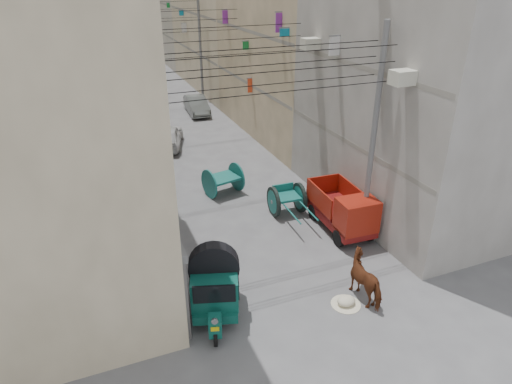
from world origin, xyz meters
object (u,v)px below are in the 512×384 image
second_cart (223,179)px  distant_car_white (168,136)px  horse (368,279)px  auto_rickshaw (215,283)px  tonga_cart (287,199)px  distant_car_green (121,67)px  distant_car_grey (197,105)px  mini_truck (346,214)px  feed_sack (346,301)px

second_cart → distant_car_white: second_cart is taller
second_cart → horse: 8.95m
auto_rickshaw → tonga_cart: (4.68, 4.83, -0.41)m
horse → distant_car_green: horse is taller
horse → distant_car_green: size_ratio=0.40×
second_cart → distant_car_grey: 13.24m
distant_car_white → distant_car_green: 22.08m
distant_car_white → second_cart: bearing=115.7°
distant_car_green → mini_truck: bearing=98.5°
mini_truck → tonga_cart: bearing=122.9°
tonga_cart → distant_car_green: (-2.86, 31.95, -0.06)m
second_cart → distant_car_grey: (2.33, 13.03, -0.11)m
distant_car_white → distant_car_grey: size_ratio=1.02×
horse → distant_car_white: 16.09m
auto_rickshaw → distant_car_white: auto_rickshaw is taller
distant_car_grey → auto_rickshaw: bearing=-100.4°
mini_truck → feed_sack: bearing=-118.4°
mini_truck → horse: size_ratio=1.97×
distant_car_green → distant_car_white: bearing=91.2°
tonga_cart → distant_car_grey: bearing=90.7°
distant_car_green → distant_car_grey: bearing=102.9°
mini_truck → second_cart: mini_truck is taller
feed_sack → distant_car_white: size_ratio=0.15×
tonga_cart → mini_truck: (1.38, -2.38, 0.22)m
tonga_cart → horse: 5.96m
second_cart → horse: bearing=-90.7°
mini_truck → distant_car_green: size_ratio=0.79×
horse → distant_car_grey: size_ratio=0.46×
second_cart → feed_sack: (1.08, -8.83, -0.58)m
feed_sack → tonga_cart: bearing=82.2°
tonga_cart → distant_car_grey: 15.83m
mini_truck → distant_car_grey: bearing=95.8°
horse → distant_car_white: bearing=-84.4°
auto_rickshaw → horse: (4.63, -1.13, -0.36)m
feed_sack → distant_car_grey: size_ratio=0.16×
mini_truck → second_cart: 6.13m
distant_car_grey → distant_car_green: bearing=105.0°
distant_car_grey → distant_car_white: bearing=-115.9°
tonga_cart → distant_car_white: (-2.93, 9.87, -0.02)m
tonga_cart → distant_car_grey: tonga_cart is taller
horse → tonga_cart: bearing=-95.2°
second_cart → feed_sack: bearing=-95.7°
second_cart → distant_car_grey: size_ratio=0.48×
tonga_cart → second_cart: second_cart is taller
mini_truck → distant_car_white: 12.99m
distant_car_grey → second_cart: bearing=-96.6°
auto_rickshaw → mini_truck: size_ratio=0.81×
second_cart → auto_rickshaw: bearing=-122.6°
tonga_cart → distant_car_white: 10.30m
second_cart → distant_car_grey: second_cart is taller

